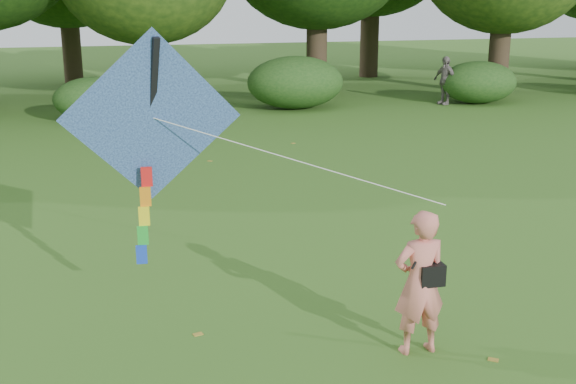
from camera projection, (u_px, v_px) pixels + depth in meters
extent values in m
plane|color=#265114|center=(432.00, 347.00, 8.74)|extent=(100.00, 100.00, 0.00)
imported|color=#DB7567|center=(420.00, 283.00, 8.41)|extent=(0.66, 0.45, 1.77)
imported|color=slate|center=(445.00, 80.00, 26.81)|extent=(0.77, 1.13, 1.78)
cube|color=black|center=(431.00, 274.00, 8.38)|extent=(0.30, 0.20, 0.26)
cylinder|color=black|center=(423.00, 248.00, 8.25)|extent=(0.33, 0.14, 0.47)
cube|color=#264FA5|center=(152.00, 118.00, 8.92)|extent=(2.25, 0.50, 2.22)
cube|color=black|center=(152.00, 117.00, 8.95)|extent=(0.26, 0.65, 1.99)
cylinder|color=white|center=(292.00, 159.00, 8.55)|extent=(3.13, 1.85, 0.84)
cube|color=red|center=(147.00, 177.00, 9.12)|extent=(0.14, 0.06, 0.26)
cube|color=orange|center=(145.00, 197.00, 9.19)|extent=(0.14, 0.06, 0.26)
cube|color=yellow|center=(144.00, 216.00, 9.25)|extent=(0.14, 0.06, 0.26)
cube|color=green|center=(143.00, 236.00, 9.31)|extent=(0.14, 0.06, 0.26)
cube|color=blue|center=(142.00, 255.00, 9.38)|extent=(0.14, 0.06, 0.26)
cylinder|color=#3A2D1E|center=(149.00, 62.00, 26.50)|extent=(0.80, 0.80, 3.15)
cylinder|color=#3A2D1E|center=(317.00, 47.00, 29.94)|extent=(0.86, 0.86, 3.67)
cylinder|color=#3A2D1E|center=(499.00, 52.00, 29.30)|extent=(0.83, 0.83, 3.43)
cylinder|color=#3A2D1E|center=(71.00, 44.00, 32.74)|extent=(0.84, 0.84, 3.50)
cylinder|color=#3A2D1E|center=(370.00, 35.00, 35.04)|extent=(0.90, 0.90, 4.02)
ellipsoid|color=#264919|center=(95.00, 99.00, 23.55)|extent=(2.66, 2.09, 1.42)
ellipsoid|color=#264919|center=(295.00, 82.00, 25.89)|extent=(3.50, 2.75, 1.88)
ellipsoid|color=#264919|center=(478.00, 82.00, 27.12)|extent=(2.94, 2.31, 1.58)
cube|color=olive|center=(493.00, 360.00, 8.44)|extent=(0.14, 0.14, 0.01)
cube|color=olive|center=(293.00, 143.00, 20.22)|extent=(0.14, 0.12, 0.01)
cube|color=olive|center=(425.00, 273.00, 11.00)|extent=(0.14, 0.12, 0.01)
cube|color=olive|center=(198.00, 334.00, 9.06)|extent=(0.14, 0.11, 0.01)
cube|color=olive|center=(210.00, 161.00, 18.15)|extent=(0.14, 0.14, 0.01)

